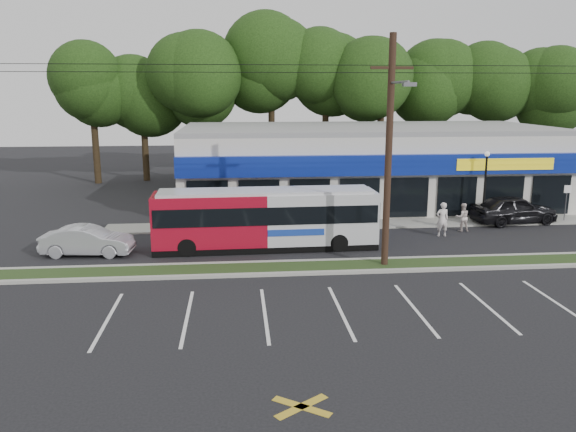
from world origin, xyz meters
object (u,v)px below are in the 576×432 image
Objects in this scene: car_silver at (87,241)px; pedestrian_b at (462,217)px; pedestrian_a at (442,219)px; lamp_post at (485,178)px; car_dark at (514,209)px; sign_post at (567,196)px; utility_pole at (386,145)px; metrobus at (266,218)px.

car_silver is 19.84m from pedestrian_b.
pedestrian_a reaches higher than car_silver.
lamp_post is 0.85× the size of car_dark.
lamp_post reaches higher than sign_post.
lamp_post is at bearing -141.96° from pedestrian_a.
utility_pole is at bearing -98.20° from car_silver.
sign_post reaches higher than pedestrian_a.
sign_post is 27.02m from car_silver.
sign_post is 0.44× the size of car_dark.
sign_post is (5.00, -0.23, -1.12)m from lamp_post.
lamp_post is 2.68× the size of pedestrian_b.
pedestrian_a is at bearing 47.56° from utility_pole.
lamp_post is at bearing 177.42° from sign_post.
car_silver is (-23.36, -4.42, -0.15)m from car_dark.
sign_post is 8.93m from pedestrian_a.
sign_post is 0.20× the size of metrobus.
car_silver is at bearing -170.42° from sign_post.
utility_pole is at bearing 47.17° from pedestrian_a.
pedestrian_b is at bearing -137.66° from lamp_post.
car_dark is at bearing -178.69° from sign_post.
pedestrian_a is (-8.53, -2.57, -0.63)m from sign_post.
car_silver is at bearing 93.61° from car_dark.
sign_post reaches higher than car_silver.
pedestrian_a is (18.10, 1.92, 0.23)m from car_silver.
car_silver is (-21.63, -4.72, -1.97)m from lamp_post.
pedestrian_b is (1.53, 0.98, -0.14)m from pedestrian_a.
car_dark is (14.83, 4.00, -0.71)m from metrobus.
pedestrian_a is at bearing 108.29° from car_dark.
lamp_post is 1.91× the size of sign_post.
metrobus is at bearing 8.52° from pedestrian_a.
pedestrian_b is at bearing 44.45° from utility_pole.
utility_pole reaches higher than pedestrian_b.
utility_pole reaches higher than pedestrian_a.
utility_pole reaches higher than car_dark.
car_silver is at bearing 5.67° from pedestrian_a.
car_dark is 4.04m from pedestrian_b.
lamp_post is 1.00× the size of car_silver.
pedestrian_a is at bearing -141.57° from lamp_post.
lamp_post is at bearing -138.21° from pedestrian_b.
pedestrian_b is (6.17, 6.05, -4.62)m from utility_pole.
car_silver is (-8.53, -0.42, -0.86)m from metrobus.
pedestrian_b is (-7.00, -1.60, -0.76)m from sign_post.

